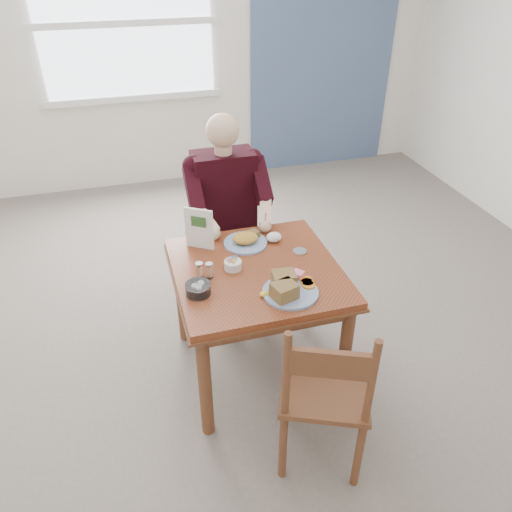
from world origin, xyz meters
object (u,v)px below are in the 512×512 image
object	(u,v)px
chair_near	(325,393)
far_plate	(246,240)
chair_far	(226,239)
near_plate	(288,288)
diner	(227,202)
table	(257,285)

from	to	relation	value
chair_near	far_plate	size ratio (longest dim) A/B	2.81
chair_far	near_plate	bearing A→B (deg)	-85.17
diner	near_plate	bearing A→B (deg)	-84.72
near_plate	diner	bearing A→B (deg)	95.28
table	near_plate	bearing A→B (deg)	-70.97
table	far_plate	bearing A→B (deg)	87.68
near_plate	far_plate	bearing A→B (deg)	98.46
table	far_plate	xyz separation A→B (m)	(0.01, 0.27, 0.14)
table	chair_near	distance (m)	0.74
diner	far_plate	distance (m)	0.44
chair_near	far_plate	xyz separation A→B (m)	(-0.12, 0.97, 0.30)
diner	near_plate	distance (m)	0.97
chair_far	diner	xyz separation A→B (m)	(0.00, -0.09, 0.33)
chair_far	diner	world-z (taller)	diner
chair_near	table	bearing A→B (deg)	100.48
near_plate	chair_far	bearing A→B (deg)	94.83
chair_near	far_plate	distance (m)	1.03
chair_far	diner	size ratio (longest dim) A/B	0.69
chair_near	near_plate	world-z (taller)	chair_near
table	diner	xyz separation A→B (m)	(0.00, 0.71, 0.17)
table	chair_near	bearing A→B (deg)	-79.52
chair_near	near_plate	bearing A→B (deg)	95.29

